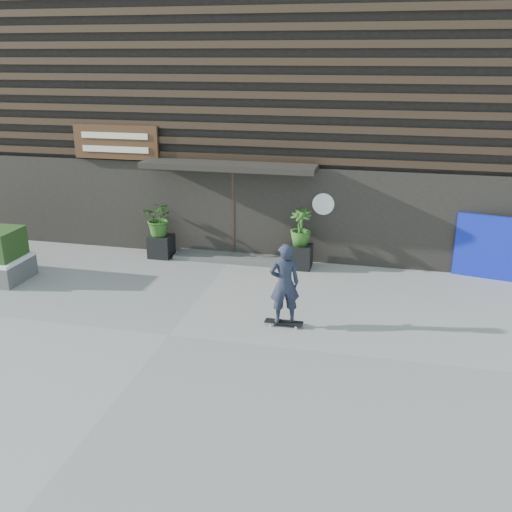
% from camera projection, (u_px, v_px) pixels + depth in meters
% --- Properties ---
extents(ground, '(80.00, 80.00, 0.00)m').
position_uv_depth(ground, '(169.00, 335.00, 11.47)').
color(ground, gray).
rests_on(ground, ground).
extents(entrance_step, '(3.00, 0.80, 0.12)m').
position_uv_depth(entrance_step, '(231.00, 257.00, 15.69)').
color(entrance_step, '#4B4B49').
rests_on(entrance_step, ground).
extents(planter_pot_left, '(0.60, 0.60, 0.60)m').
position_uv_depth(planter_pot_left, '(161.00, 246.00, 15.83)').
color(planter_pot_left, black).
rests_on(planter_pot_left, ground).
extents(bamboo_left, '(0.86, 0.75, 0.96)m').
position_uv_depth(bamboo_left, '(160.00, 218.00, 15.57)').
color(bamboo_left, '#2D591E').
rests_on(bamboo_left, planter_pot_left).
extents(planter_pot_right, '(0.60, 0.60, 0.60)m').
position_uv_depth(planter_pot_right, '(300.00, 256.00, 15.02)').
color(planter_pot_right, black).
rests_on(planter_pot_right, ground).
extents(bamboo_right, '(0.54, 0.54, 0.96)m').
position_uv_depth(bamboo_right, '(301.00, 227.00, 14.76)').
color(bamboo_right, '#2D591E').
rests_on(bamboo_right, planter_pot_right).
extents(blue_tarp, '(1.67, 0.44, 1.58)m').
position_uv_depth(blue_tarp, '(491.00, 248.00, 14.15)').
color(blue_tarp, '#0C18A7').
rests_on(blue_tarp, ground).
extents(building, '(18.00, 11.00, 8.00)m').
position_uv_depth(building, '(272.00, 94.00, 19.33)').
color(building, black).
rests_on(building, ground).
extents(skateboarder, '(0.78, 0.58, 1.75)m').
position_uv_depth(skateboarder, '(285.00, 284.00, 11.57)').
color(skateboarder, black).
rests_on(skateboarder, ground).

